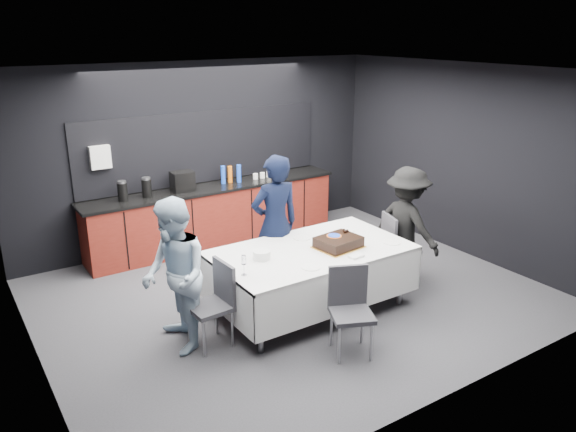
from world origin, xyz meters
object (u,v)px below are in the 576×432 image
Objects in this scene: person_center at (275,224)px; plate_stack at (262,255)px; chair_near at (350,304)px; person_left at (175,276)px; chair_right at (396,243)px; party_table at (311,260)px; champagne_flute at (244,261)px; cake_assembly at (338,242)px; chair_left at (216,298)px; person_right at (407,225)px.

plate_stack is at bearing 51.65° from person_center.
person_left is at bearing 145.36° from chair_near.
chair_right and chair_near have the same top height.
champagne_flute is (-1.02, -0.20, 0.30)m from party_table.
cake_assembly is 1.19m from chair_right.
person_center is (0.12, 1.65, 0.36)m from chair_near.
chair_near reaches higher than party_table.
person_right reaches higher than chair_left.
plate_stack is 0.84m from person_center.
cake_assembly is 2.56× the size of champagne_flute.
cake_assembly is 1.63m from chair_left.
cake_assembly is 0.37× the size of person_right.
champagne_flute is at bearing 47.43° from person_center.
person_right reaches higher than chair_right.
plate_stack is 0.22× the size of chair_left.
chair_right is at bearing -0.44° from plate_stack.
person_right is at bearing 160.40° from person_center.
person_center is (-1.50, 0.64, 0.36)m from chair_right.
chair_right is at bearing 2.79° from chair_left.
person_left is at bearing -179.92° from plate_stack.
cake_assembly is 1.01m from chair_near.
chair_right is (2.45, 0.26, -0.40)m from champagne_flute.
party_table is 1.31m from chair_left.
person_right is at bearing 95.73° from person_left.
chair_near is 0.56× the size of person_left.
person_right is (1.72, 0.95, 0.25)m from chair_near.
party_table is 1.44m from chair_right.
person_right reaches higher than chair_near.
chair_left is at bearing -177.21° from chair_right.
cake_assembly is at bearing 59.58° from chair_near.
person_left is 1.06× the size of person_right.
chair_right is 1.00× the size of chair_near.
person_left is at bearing 159.06° from chair_left.
plate_stack is 2.09m from chair_right.
person_left is at bearing 174.21° from cake_assembly.
person_center is at bearing 43.33° from champagne_flute.
person_left reaches higher than person_right.
cake_assembly is at bearing -12.18° from plate_stack.
chair_near is at bearing 90.06° from person_center.
chair_near is at bearing 113.58° from person_right.
party_table is 1.70m from person_left.
chair_left is at bearing 36.14° from person_center.
champagne_flute is 0.24× the size of chair_left.
chair_left reaches higher than plate_stack.
person_center reaches higher than champagne_flute.
champagne_flute is 0.14× the size of person_left.
person_center reaches higher than party_table.
person_center is at bearing 157.08° from chair_right.
cake_assembly is at bearing 118.42° from person_center.
cake_assembly is at bearing 90.15° from person_right.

